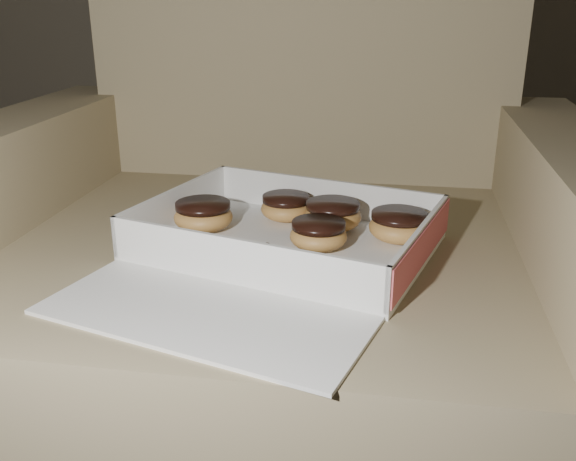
% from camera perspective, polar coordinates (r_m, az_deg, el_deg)
% --- Properties ---
extents(armchair, '(0.98, 0.83, 1.03)m').
position_cam_1_polar(armchair, '(1.07, -1.05, -5.92)').
color(armchair, '#8B7E58').
rests_on(armchair, floor).
extents(bakery_box, '(0.49, 0.53, 0.07)m').
position_cam_1_polar(bakery_box, '(0.87, -0.96, -1.80)').
color(bakery_box, white).
rests_on(bakery_box, armchair).
extents(donut_a, '(0.09, 0.09, 0.04)m').
position_cam_1_polar(donut_a, '(0.96, -7.54, 1.35)').
color(donut_a, gold).
rests_on(donut_a, bakery_box).
extents(donut_b, '(0.09, 0.09, 0.04)m').
position_cam_1_polar(donut_b, '(0.95, 3.99, 1.39)').
color(donut_b, gold).
rests_on(donut_b, bakery_box).
extents(donut_c, '(0.08, 0.08, 0.04)m').
position_cam_1_polar(donut_c, '(0.99, -0.20, 2.12)').
color(donut_c, gold).
rests_on(donut_c, bakery_box).
extents(donut_d, '(0.08, 0.08, 0.04)m').
position_cam_1_polar(donut_d, '(0.88, 2.72, -0.33)').
color(donut_d, gold).
rests_on(donut_d, bakery_box).
extents(donut_e, '(0.08, 0.08, 0.04)m').
position_cam_1_polar(donut_e, '(0.92, 9.82, 0.43)').
color(donut_e, gold).
rests_on(donut_e, bakery_box).
extents(crumb_a, '(0.01, 0.01, 0.00)m').
position_cam_1_polar(crumb_a, '(0.84, -5.41, -2.83)').
color(crumb_a, black).
rests_on(crumb_a, bakery_box).
extents(crumb_b, '(0.01, 0.01, 0.00)m').
position_cam_1_polar(crumb_b, '(0.90, -1.88, -1.20)').
color(crumb_b, black).
rests_on(crumb_b, bakery_box).
extents(crumb_c, '(0.01, 0.01, 0.00)m').
position_cam_1_polar(crumb_c, '(0.91, -5.23, -0.89)').
color(crumb_c, black).
rests_on(crumb_c, bakery_box).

